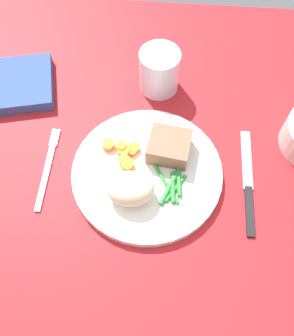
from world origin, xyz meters
The scene contains 10 objects.
dining_table centered at (0.00, 0.00, 1.00)cm, with size 120.00×90.00×2.00cm.
dinner_plate centered at (1.12, -1.29, 2.80)cm, with size 26.20×26.20×1.60cm, color white.
meat_portion centered at (4.66, 2.84, 5.39)cm, with size 7.11×6.54×3.58cm, color #936047.
mashed_potatoes centered at (-1.23, -6.01, 5.91)cm, with size 7.88×6.14×4.62cm, color beige.
carrot_slices centered at (-3.20, 1.56, 4.17)cm, with size 6.78×5.97×1.28cm.
green_beans centered at (5.67, -3.82, 3.98)cm, with size 5.94×7.78×0.83cm.
fork centered at (-16.67, -1.55, 2.20)cm, with size 1.44×16.60×0.40cm.
knife centered at (18.81, -1.58, 2.20)cm, with size 1.70×20.50×0.64cm.
water_glass centered at (1.83, 19.27, 5.64)cm, with size 7.85×7.85×8.59cm.
napkin centered at (-25.26, 16.60, 3.16)cm, with size 11.61×13.24×2.32cm, color #334C8C.
Camera 1 is at (3.53, -30.62, 59.28)cm, focal length 38.93 mm.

